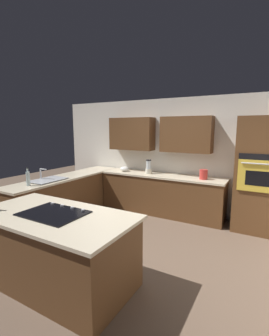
% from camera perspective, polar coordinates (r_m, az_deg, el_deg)
% --- Properties ---
extents(ground_plane, '(14.00, 14.00, 0.00)m').
position_cam_1_polar(ground_plane, '(4.23, -2.35, -17.74)').
color(ground_plane, brown).
extents(wall_back, '(6.00, 0.44, 2.60)m').
position_cam_1_polar(wall_back, '(5.65, 7.94, 4.26)').
color(wall_back, white).
rests_on(wall_back, ground).
extents(lower_cabinets_back, '(2.80, 0.60, 0.86)m').
position_cam_1_polar(lower_cabinets_back, '(5.55, 6.21, -6.35)').
color(lower_cabinets_back, brown).
rests_on(lower_cabinets_back, ground).
extents(countertop_back, '(2.84, 0.64, 0.04)m').
position_cam_1_polar(countertop_back, '(5.44, 6.30, -1.78)').
color(countertop_back, beige).
rests_on(countertop_back, lower_cabinets_back).
extents(lower_cabinets_side, '(0.60, 2.90, 0.86)m').
position_cam_1_polar(lower_cabinets_side, '(5.55, -15.53, -6.63)').
color(lower_cabinets_side, brown).
rests_on(lower_cabinets_side, ground).
extents(countertop_side, '(0.64, 2.94, 0.04)m').
position_cam_1_polar(countertop_side, '(5.45, -15.74, -2.07)').
color(countertop_side, beige).
rests_on(countertop_side, lower_cabinets_side).
extents(island_base, '(1.96, 0.97, 0.86)m').
position_cam_1_polar(island_base, '(3.32, -18.23, -17.90)').
color(island_base, brown).
rests_on(island_base, ground).
extents(island_top, '(2.04, 1.05, 0.04)m').
position_cam_1_polar(island_top, '(3.15, -18.65, -10.57)').
color(island_top, beige).
rests_on(island_top, island_base).
extents(wall_oven, '(0.80, 0.66, 2.14)m').
position_cam_1_polar(wall_oven, '(4.98, 27.38, -1.55)').
color(wall_oven, brown).
rests_on(wall_oven, ground).
extents(sink_unit, '(0.46, 0.70, 0.23)m').
position_cam_1_polar(sink_unit, '(5.11, -19.92, -2.59)').
color(sink_unit, '#515456').
rests_on(sink_unit, countertop_side).
extents(cooktop, '(0.76, 0.56, 0.03)m').
position_cam_1_polar(cooktop, '(3.14, -18.60, -10.08)').
color(cooktop, black).
rests_on(cooktop, island_top).
extents(blender, '(0.15, 0.15, 0.32)m').
position_cam_1_polar(blender, '(5.51, 3.35, 0.09)').
color(blender, beige).
rests_on(blender, countertop_back).
extents(mixing_bowl, '(0.21, 0.21, 0.11)m').
position_cam_1_polar(mixing_bowl, '(5.84, -2.38, -0.21)').
color(mixing_bowl, white).
rests_on(mixing_bowl, countertop_back).
extents(kettle, '(0.16, 0.16, 0.20)m').
position_cam_1_polar(kettle, '(5.10, 16.04, -1.47)').
color(kettle, red).
rests_on(kettle, countertop_back).
extents(dish_soap_bottle, '(0.06, 0.06, 0.34)m').
position_cam_1_polar(dish_soap_bottle, '(4.75, -23.92, -2.22)').
color(dish_soap_bottle, silver).
rests_on(dish_soap_bottle, countertop_side).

